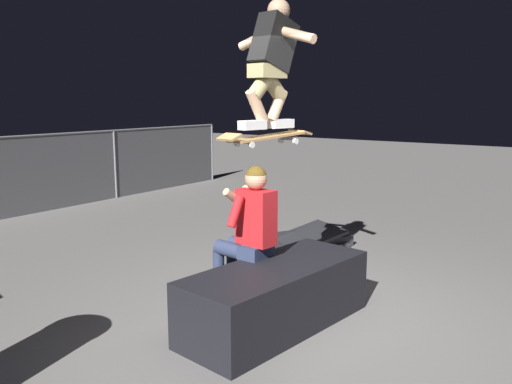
{
  "coord_description": "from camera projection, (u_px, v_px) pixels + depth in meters",
  "views": [
    {
      "loc": [
        -3.86,
        -2.23,
        1.97
      ],
      "look_at": [
        -0.12,
        0.43,
        1.15
      ],
      "focal_mm": 36.82,
      "sensor_mm": 36.0,
      "label": 1
    }
  ],
  "objects": [
    {
      "name": "person_sitting_on_ledge",
      "position": [
        247.0,
        230.0,
        4.8
      ],
      "size": [
        0.6,
        0.77,
        1.39
      ],
      "color": "#2D3856",
      "rests_on": "ground"
    },
    {
      "name": "skateboard",
      "position": [
        267.0,
        137.0,
        4.66
      ],
      "size": [
        1.04,
        0.37,
        0.13
      ],
      "color": "#AD8451"
    },
    {
      "name": "ledge_box_main",
      "position": [
        276.0,
        296.0,
        4.56
      ],
      "size": [
        1.89,
        0.92,
        0.55
      ],
      "primitive_type": "cube",
      "rotation": [
        0.0,
        0.0,
        -0.12
      ],
      "color": "black",
      "rests_on": "ground"
    },
    {
      "name": "ground_plane",
      "position": [
        303.0,
        321.0,
        4.71
      ],
      "size": [
        40.0,
        40.0,
        0.0
      ],
      "primitive_type": "plane",
      "color": "slate"
    },
    {
      "name": "kicker_ramp",
      "position": [
        295.0,
        243.0,
        7.08
      ],
      "size": [
        1.48,
        1.27,
        0.32
      ],
      "color": "#28282D",
      "rests_on": "ground"
    },
    {
      "name": "skater_airborne",
      "position": [
        272.0,
        58.0,
        4.58
      ],
      "size": [
        0.63,
        0.89,
        1.12
      ],
      "color": "white"
    }
  ]
}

